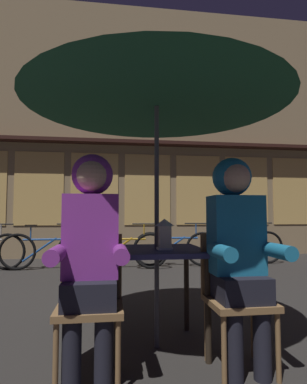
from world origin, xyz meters
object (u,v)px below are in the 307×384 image
object	(u,v)px
patio_umbrella	(157,83)
chair_right	(235,291)
chair_left	(91,296)
bicycle_second	(46,250)
cafe_table	(157,262)
lantern	(165,233)
bicycle_fourth	(176,248)
bicycle_fifth	(245,247)
person_left_hooded	(91,240)
bicycle_third	(123,250)
person_right_hooded	(237,238)

from	to	relation	value
patio_umbrella	chair_right	world-z (taller)	patio_umbrella
chair_left	bicycle_second	distance (m)	4.10
cafe_table	lantern	world-z (taller)	lantern
patio_umbrella	bicycle_fourth	distance (m)	4.12
cafe_table	chair_left	bearing A→B (deg)	-142.45
patio_umbrella	bicycle_fifth	xyz separation A→B (m)	(2.34, 3.68, -1.71)
chair_right	patio_umbrella	bearing A→B (deg)	142.45
lantern	bicycle_fifth	size ratio (longest dim) A/B	0.14
chair_left	bicycle_fifth	distance (m)	4.94
bicycle_fourth	lantern	bearing A→B (deg)	-103.17
bicycle_fifth	cafe_table	bearing A→B (deg)	-122.48
person_left_hooded	bicycle_second	distance (m)	4.18
patio_umbrella	bicycle_fourth	xyz separation A→B (m)	(0.92, 3.64, -1.71)
chair_right	bicycle_fourth	world-z (taller)	chair_right
patio_umbrella	bicycle_fourth	world-z (taller)	patio_umbrella
chair_right	person_left_hooded	bearing A→B (deg)	-176.61
bicycle_second	bicycle_fourth	distance (m)	2.42
chair_right	bicycle_second	size ratio (longest dim) A/B	0.52
lantern	bicycle_third	world-z (taller)	lantern
bicycle_fourth	patio_umbrella	bearing A→B (deg)	-104.17
person_right_hooded	bicycle_second	world-z (taller)	person_right_hooded
patio_umbrella	bicycle_fifth	world-z (taller)	patio_umbrella
person_left_hooded	bicycle_second	bearing A→B (deg)	104.30
bicycle_second	bicycle_fifth	world-z (taller)	same
chair_right	lantern	bearing A→B (deg)	146.69
lantern	bicycle_second	size ratio (longest dim) A/B	0.14
patio_umbrella	person_right_hooded	size ratio (longest dim) A/B	1.65
chair_left	bicycle_second	size ratio (longest dim) A/B	0.52
cafe_table	bicycle_third	world-z (taller)	bicycle_third
cafe_table	chair_right	world-z (taller)	chair_right
chair_left	person_right_hooded	size ratio (longest dim) A/B	0.62
bicycle_third	bicycle_fifth	distance (m)	2.47
chair_right	bicycle_fifth	size ratio (longest dim) A/B	0.52
chair_right	bicycle_third	xyz separation A→B (m)	(-0.60, 3.87, -0.14)
person_right_hooded	cafe_table	bearing A→B (deg)	138.43
cafe_table	lantern	distance (m)	0.24
chair_left	bicycle_fourth	size ratio (longest dim) A/B	0.52
patio_umbrella	chair_left	world-z (taller)	patio_umbrella
bicycle_fourth	person_left_hooded	bearing A→B (deg)	-108.99
chair_left	bicycle_third	xyz separation A→B (m)	(0.36, 3.87, -0.14)
cafe_table	bicycle_fourth	xyz separation A→B (m)	(0.92, 3.64, -0.29)
cafe_table	patio_umbrella	xyz separation A→B (m)	(0.00, 0.00, 1.42)
patio_umbrella	chair_right	distance (m)	1.68
bicycle_fourth	bicycle_fifth	xyz separation A→B (m)	(1.43, 0.04, 0.00)
patio_umbrella	bicycle_fifth	size ratio (longest dim) A/B	1.37
person_left_hooded	bicycle_fourth	bearing A→B (deg)	71.01
bicycle_third	bicycle_fifth	size ratio (longest dim) A/B	0.99
lantern	bicycle_third	bearing A→B (deg)	92.62
chair_left	person_right_hooded	distance (m)	1.03
cafe_table	bicycle_fourth	world-z (taller)	bicycle_fourth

